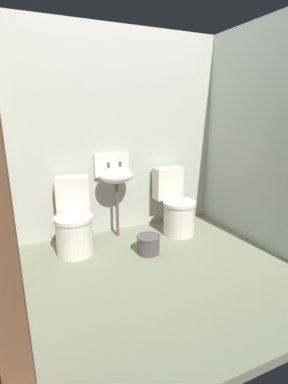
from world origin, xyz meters
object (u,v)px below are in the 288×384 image
object	(u,v)px
sink	(116,175)
toilet_right	(176,207)
bucket	(148,244)
toilet_left	(74,222)

from	to	relation	value
sink	toilet_right	bearing A→B (deg)	-14.85
toilet_right	sink	xyz separation A→B (m)	(-0.71, 0.19, 0.43)
toilet_right	sink	distance (m)	0.85
sink	bucket	distance (m)	0.88
sink	bucket	xyz separation A→B (m)	(0.16, -0.58, -0.65)
toilet_left	sink	xyz separation A→B (m)	(0.54, 0.19, 0.43)
sink	toilet_left	bearing A→B (deg)	-160.91
toilet_left	toilet_right	bearing A→B (deg)	-168.98
toilet_left	sink	bearing A→B (deg)	-149.86
toilet_right	bucket	distance (m)	0.71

